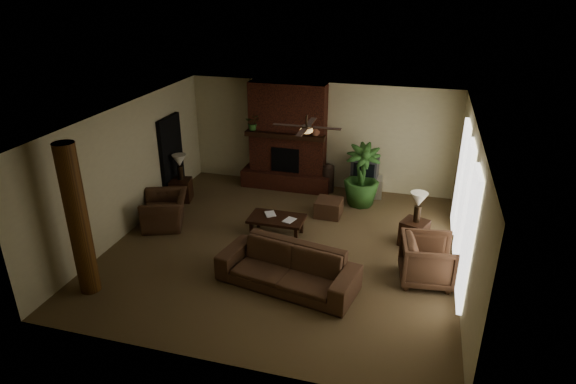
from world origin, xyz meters
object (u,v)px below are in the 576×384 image
(tv_stand, at_px, (365,186))
(floor_plant, at_px, (361,188))
(sofa, at_px, (288,262))
(side_table_right, at_px, (414,233))
(log_column, at_px, (78,221))
(lamp_left, at_px, (179,162))
(lamp_right, at_px, (419,202))
(side_table_left, at_px, (181,190))
(ottoman, at_px, (329,208))
(armchair_right, at_px, (428,258))
(coffee_table, at_px, (277,220))
(armchair_left, at_px, (165,205))
(floor_vase, at_px, (328,176))

(tv_stand, distance_m, floor_plant, 0.62)
(sofa, height_order, side_table_right, sofa)
(log_column, bearing_deg, lamp_left, 92.83)
(tv_stand, relative_size, lamp_right, 1.31)
(floor_plant, relative_size, side_table_left, 2.81)
(ottoman, relative_size, floor_plant, 0.39)
(armchair_right, bearing_deg, coffee_table, 66.06)
(lamp_right, bearing_deg, tv_stand, 120.25)
(armchair_left, bearing_deg, sofa, 42.83)
(log_column, height_order, coffee_table, log_column)
(side_table_left, bearing_deg, armchair_right, -18.94)
(log_column, height_order, armchair_left, log_column)
(side_table_left, bearing_deg, ottoman, 2.00)
(armchair_left, xyz_separation_m, coffee_table, (2.59, 0.21, -0.11))
(log_column, relative_size, tv_stand, 3.29)
(sofa, height_order, side_table_left, sofa)
(sofa, xyz_separation_m, floor_vase, (-0.15, 4.45, -0.07))
(floor_plant, height_order, lamp_right, lamp_right)
(coffee_table, xyz_separation_m, tv_stand, (1.59, 2.67, -0.12))
(side_table_left, xyz_separation_m, lamp_right, (5.80, -0.75, 0.73))
(tv_stand, height_order, lamp_right, lamp_right)
(coffee_table, relative_size, tv_stand, 1.41)
(armchair_right, relative_size, coffee_table, 0.81)
(log_column, distance_m, side_table_right, 6.56)
(armchair_left, relative_size, side_table_left, 2.01)
(log_column, distance_m, side_table_left, 4.16)
(floor_vase, bearing_deg, lamp_right, -44.49)
(ottoman, xyz_separation_m, tv_stand, (0.68, 1.41, 0.05))
(tv_stand, bearing_deg, floor_plant, -100.24)
(side_table_left, height_order, lamp_left, lamp_left)
(floor_vase, bearing_deg, lamp_left, -156.60)
(floor_plant, bearing_deg, ottoman, -127.82)
(coffee_table, bearing_deg, armchair_right, -16.65)
(side_table_right, bearing_deg, floor_plant, 128.53)
(floor_plant, height_order, side_table_right, floor_plant)
(log_column, relative_size, lamp_right, 4.31)
(lamp_right, bearing_deg, side_table_left, 172.68)
(lamp_right, bearing_deg, log_column, -149.83)
(log_column, xyz_separation_m, floor_vase, (3.27, 5.55, -0.97))
(armchair_left, relative_size, armchair_right, 1.14)
(coffee_table, height_order, tv_stand, tv_stand)
(floor_vase, distance_m, side_table_left, 3.80)
(log_column, bearing_deg, armchair_right, 18.13)
(sofa, bearing_deg, side_table_left, 152.32)
(ottoman, distance_m, side_table_right, 2.19)
(ottoman, bearing_deg, tv_stand, 64.27)
(side_table_left, relative_size, lamp_left, 0.85)
(ottoman, bearing_deg, log_column, -130.92)
(armchair_left, height_order, ottoman, armchair_left)
(log_column, height_order, lamp_right, log_column)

